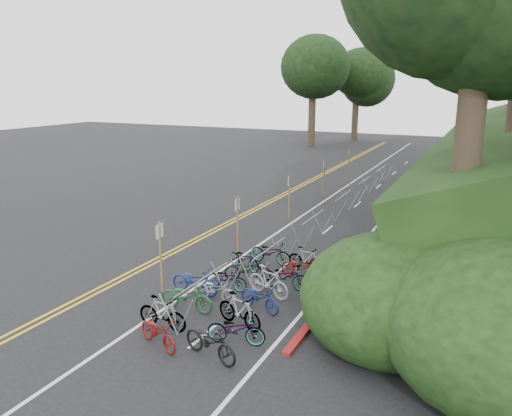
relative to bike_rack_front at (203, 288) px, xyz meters
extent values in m
plane|color=black|center=(-2.41, 0.83, -0.92)|extent=(120.00, 120.00, 0.00)
cube|color=gold|center=(-4.56, 10.83, -0.91)|extent=(0.12, 80.00, 0.01)
cube|color=gold|center=(-4.26, 10.83, -0.91)|extent=(0.12, 80.00, 0.01)
cube|color=silver|center=(-1.41, 10.83, -0.91)|extent=(0.12, 80.00, 0.01)
cube|color=silver|center=(2.79, 10.83, -0.91)|extent=(0.12, 80.00, 0.01)
cube|color=silver|center=(0.69, -1.17, -0.91)|extent=(0.10, 1.60, 0.01)
cube|color=silver|center=(0.69, 4.83, -0.91)|extent=(0.10, 1.60, 0.01)
cube|color=silver|center=(0.69, 10.83, -0.91)|extent=(0.10, 1.60, 0.01)
cube|color=silver|center=(0.69, 16.83, -0.91)|extent=(0.10, 1.60, 0.01)
cube|color=silver|center=(0.69, 22.83, -0.91)|extent=(0.10, 1.60, 0.01)
cube|color=silver|center=(0.69, 28.83, -0.91)|extent=(0.10, 1.60, 0.01)
cube|color=silver|center=(0.69, 34.83, -0.91)|extent=(0.10, 1.60, 0.01)
cube|color=maroon|center=(3.29, 12.83, -0.87)|extent=(0.25, 28.00, 0.10)
cube|color=#382819|center=(3.99, 22.83, -0.84)|extent=(1.40, 44.00, 0.16)
ellipsoid|color=#284C19|center=(4.79, 3.83, 0.12)|extent=(2.00, 2.80, 1.60)
ellipsoid|color=#284C19|center=(5.59, 8.83, 0.63)|extent=(2.60, 3.64, 2.08)
ellipsoid|color=#284C19|center=(6.79, 14.83, 1.07)|extent=(2.20, 3.08, 1.76)
ellipsoid|color=#284C19|center=(5.39, 20.83, 0.64)|extent=(3.00, 4.20, 2.40)
ellipsoid|color=#284C19|center=(6.09, 26.83, 0.81)|extent=(2.40, 3.36, 1.92)
ellipsoid|color=#284C19|center=(7.39, 30.83, 1.49)|extent=(2.80, 3.92, 2.24)
ellipsoid|color=#284C19|center=(4.59, 6.83, -0.02)|extent=(1.80, 2.52, 1.44)
ellipsoid|color=#284C19|center=(7.59, 18.83, 1.68)|extent=(3.20, 4.48, 2.56)
ellipsoid|color=black|center=(5.59, 1.33, 0.29)|extent=(5.28, 6.16, 3.52)
ellipsoid|color=black|center=(8.59, 0.33, 0.51)|extent=(6.24, 7.28, 4.16)
cylinder|color=#2D2319|center=(7.09, 3.83, 3.37)|extent=(0.83, 0.83, 6.18)
cylinder|color=#2D2319|center=(-11.41, 42.83, 2.17)|extent=(0.83, 0.83, 6.18)
ellipsoid|color=black|center=(-11.41, 42.83, 7.80)|extent=(8.45, 8.45, 8.03)
cylinder|color=#2D2319|center=(-8.41, 50.83, 1.94)|extent=(0.80, 0.80, 5.70)
ellipsoid|color=black|center=(-8.41, 50.83, 7.01)|extent=(7.39, 7.39, 7.02)
cylinder|color=#979BA2|center=(0.00, 0.00, 0.32)|extent=(0.05, 3.18, 0.05)
cylinder|color=#979BA2|center=(-0.28, -1.49, -0.30)|extent=(0.62, 0.04, 1.22)
cylinder|color=#979BA2|center=(0.28, -1.49, -0.30)|extent=(0.62, 0.04, 1.22)
cylinder|color=#979BA2|center=(-0.28, 1.49, -0.30)|extent=(0.62, 0.04, 1.22)
cylinder|color=#979BA2|center=(0.28, 1.49, -0.30)|extent=(0.62, 0.04, 1.22)
cylinder|color=#979BA2|center=(0.59, 3.83, 0.23)|extent=(0.05, 3.00, 0.05)
cylinder|color=#979BA2|center=(0.31, 2.43, -0.34)|extent=(0.58, 0.04, 1.13)
cylinder|color=#979BA2|center=(0.87, 2.43, -0.34)|extent=(0.58, 0.04, 1.13)
cylinder|color=#979BA2|center=(0.31, 5.23, -0.34)|extent=(0.58, 0.04, 1.13)
cylinder|color=#979BA2|center=(0.87, 5.23, -0.34)|extent=(0.58, 0.04, 1.13)
cylinder|color=#979BA2|center=(0.59, 8.83, 0.23)|extent=(0.05, 3.00, 0.05)
cylinder|color=#979BA2|center=(0.31, 7.43, -0.34)|extent=(0.58, 0.04, 1.13)
cylinder|color=#979BA2|center=(0.87, 7.43, -0.34)|extent=(0.58, 0.04, 1.13)
cylinder|color=#979BA2|center=(0.31, 10.23, -0.34)|extent=(0.58, 0.04, 1.13)
cylinder|color=#979BA2|center=(0.87, 10.23, -0.34)|extent=(0.58, 0.04, 1.13)
cylinder|color=#979BA2|center=(0.59, 13.83, 0.23)|extent=(0.05, 3.00, 0.05)
cylinder|color=#979BA2|center=(0.31, 12.43, -0.34)|extent=(0.58, 0.04, 1.13)
cylinder|color=#979BA2|center=(0.87, 12.43, -0.34)|extent=(0.58, 0.04, 1.13)
cylinder|color=#979BA2|center=(0.31, 15.23, -0.34)|extent=(0.58, 0.04, 1.13)
cylinder|color=#979BA2|center=(0.87, 15.23, -0.34)|extent=(0.58, 0.04, 1.13)
cylinder|color=#979BA2|center=(0.59, 18.83, 0.23)|extent=(0.05, 3.00, 0.05)
cylinder|color=#979BA2|center=(0.31, 17.43, -0.34)|extent=(0.58, 0.04, 1.13)
cylinder|color=#979BA2|center=(0.87, 17.43, -0.34)|extent=(0.58, 0.04, 1.13)
cylinder|color=#979BA2|center=(0.31, 20.23, -0.34)|extent=(0.58, 0.04, 1.13)
cylinder|color=#979BA2|center=(0.87, 20.23, -0.34)|extent=(0.58, 0.04, 1.13)
cylinder|color=#979BA2|center=(0.59, 23.83, 0.23)|extent=(0.05, 3.00, 0.05)
cylinder|color=#979BA2|center=(0.31, 22.43, -0.34)|extent=(0.58, 0.04, 1.13)
cylinder|color=#979BA2|center=(0.87, 22.43, -0.34)|extent=(0.58, 0.04, 1.13)
cylinder|color=#979BA2|center=(0.31, 25.23, -0.34)|extent=(0.58, 0.04, 1.13)
cylinder|color=#979BA2|center=(0.87, 25.23, -0.34)|extent=(0.58, 0.04, 1.13)
cylinder|color=brown|center=(-2.30, 0.96, 0.37)|extent=(0.08, 0.08, 2.58)
cube|color=silver|center=(-2.30, 0.96, 1.32)|extent=(0.02, 0.40, 0.50)
cylinder|color=brown|center=(-1.81, 5.83, 0.33)|extent=(0.08, 0.08, 2.50)
cube|color=silver|center=(-1.81, 5.83, 1.23)|extent=(0.02, 0.40, 0.50)
cylinder|color=brown|center=(-1.81, 11.83, 0.33)|extent=(0.08, 0.08, 2.50)
cube|color=silver|center=(-1.81, 11.83, 1.23)|extent=(0.02, 0.40, 0.50)
cylinder|color=brown|center=(-1.81, 17.83, 0.33)|extent=(0.08, 0.08, 2.50)
cube|color=silver|center=(-1.81, 17.83, 1.23)|extent=(0.02, 0.40, 0.50)
cylinder|color=brown|center=(-1.81, 23.83, 0.33)|extent=(0.08, 0.08, 2.50)
cube|color=silver|center=(-1.81, 23.83, 1.23)|extent=(0.02, 0.40, 0.50)
imported|color=navy|center=(-1.14, 1.30, -0.43)|extent=(0.64, 1.84, 0.96)
imported|color=maroon|center=(-0.12, -2.23, -0.47)|extent=(1.16, 1.79, 0.89)
imported|color=black|center=(1.51, -2.13, -0.42)|extent=(1.13, 1.98, 0.99)
imported|color=slate|center=(-0.64, -1.31, -0.41)|extent=(0.52, 1.71, 1.02)
imported|color=slate|center=(1.77, -1.14, -0.47)|extent=(0.95, 1.78, 0.89)
imported|color=#144C1E|center=(-0.65, 0.04, -0.42)|extent=(0.76, 1.92, 0.99)
imported|color=slate|center=(1.38, -0.20, -0.39)|extent=(0.99, 1.81, 1.05)
imported|color=#9E9EA3|center=(-0.18, 1.05, -0.48)|extent=(0.68, 1.69, 0.87)
imported|color=navy|center=(1.45, 1.11, -0.47)|extent=(1.12, 1.79, 0.89)
imported|color=slate|center=(-0.32, 2.09, -0.49)|extent=(0.60, 1.62, 0.85)
imported|color=#9E9EA3|center=(1.26, 2.22, -0.38)|extent=(1.02, 1.85, 1.07)
imported|color=black|center=(0.01, 3.14, -0.46)|extent=(1.15, 1.85, 0.92)
imported|color=slate|center=(1.55, 3.04, -0.44)|extent=(0.76, 1.84, 0.95)
imported|color=slate|center=(-0.66, 4.17, -0.48)|extent=(1.12, 1.75, 0.87)
imported|color=maroon|center=(1.75, 4.02, -0.45)|extent=(1.19, 1.90, 0.94)
imported|color=slate|center=(0.04, 5.17, -0.44)|extent=(0.76, 1.87, 0.96)
imported|color=slate|center=(1.59, 5.15, -0.45)|extent=(0.60, 1.58, 0.93)
camera|label=1|loc=(7.77, -12.46, 6.27)|focal=35.00mm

